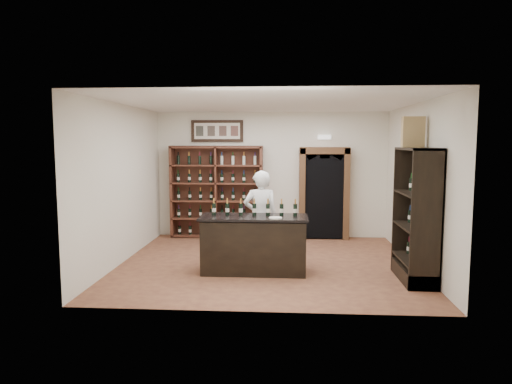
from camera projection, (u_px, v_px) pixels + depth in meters
The scene contains 21 objects.
floor at pixel (267, 263), 8.66m from camera, with size 5.50×5.50×0.00m, color brown.
ceiling at pixel (267, 103), 8.33m from camera, with size 5.50×5.50×0.00m, color white.
wall_back at pixel (271, 175), 10.97m from camera, with size 5.50×0.04×3.00m, color silver.
wall_left at pixel (123, 184), 8.67m from camera, with size 0.04×5.00×3.00m, color silver.
wall_right at pixel (417, 186), 8.31m from camera, with size 0.04×5.00×3.00m, color silver.
wine_shelf at pixel (217, 192), 10.94m from camera, with size 2.20×0.38×2.20m.
framed_picture at pixel (217, 131), 10.91m from camera, with size 1.25×0.04×0.52m, color black.
arched_doorway at pixel (324, 191), 10.76m from camera, with size 1.17×0.35×2.17m.
emergency_light at pixel (324, 137), 10.71m from camera, with size 0.30×0.10×0.10m, color white.
tasting_counter at pixel (254, 245), 8.02m from camera, with size 1.88×0.78×1.00m.
counter_bottle_0 at pixel (214, 209), 8.09m from camera, with size 0.07×0.07×0.30m.
counter_bottle_1 at pixel (227, 209), 8.08m from camera, with size 0.07×0.07×0.30m.
counter_bottle_2 at pixel (241, 209), 8.06m from camera, with size 0.07×0.07×0.30m.
counter_bottle_3 at pixel (254, 209), 8.04m from camera, with size 0.07×0.07×0.30m.
counter_bottle_4 at pixel (268, 209), 8.03m from camera, with size 0.07×0.07×0.30m.
counter_bottle_5 at pixel (282, 210), 8.01m from camera, with size 0.07×0.07×0.30m.
counter_bottle_6 at pixel (295, 210), 8.00m from camera, with size 0.07×0.07×0.30m.
side_cabinet at pixel (417, 236), 7.52m from camera, with size 0.48×1.20×2.20m.
shopkeeper at pixel (261, 217), 8.57m from camera, with size 0.64×0.42×1.76m, color white.
plate at pixel (276, 218), 7.73m from camera, with size 0.22×0.22×0.02m, color silver.
wine_crate at pixel (413, 132), 7.73m from camera, with size 0.37×0.15×0.52m, color tan.
Camera 1 is at (0.36, -8.45, 2.30)m, focal length 32.00 mm.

